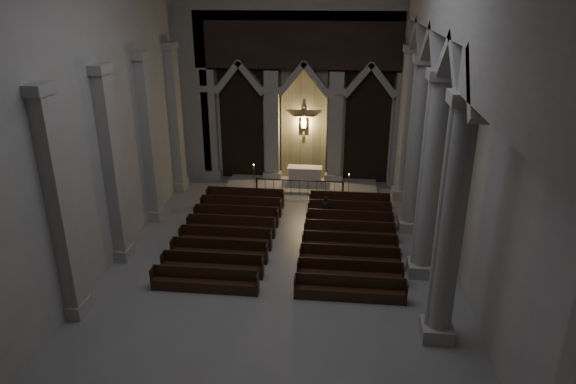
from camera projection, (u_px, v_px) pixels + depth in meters
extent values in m
plane|color=gray|center=(279.00, 286.00, 19.63)|extent=(24.00, 24.00, 0.00)
cube|color=#A9A69E|center=(305.00, 77.00, 28.47)|extent=(14.00, 0.10, 12.00)
cube|color=#A9A69E|center=(81.00, 128.00, 18.10)|extent=(0.10, 24.00, 12.00)
cube|color=#A9A69E|center=(490.00, 140.00, 16.70)|extent=(0.10, 24.00, 12.00)
cube|color=#A4A199|center=(210.00, 125.00, 29.59)|extent=(0.80, 0.50, 6.40)
cube|color=#A4A199|center=(213.00, 173.00, 30.69)|extent=(1.05, 0.70, 0.50)
cube|color=#A4A199|center=(208.00, 88.00, 28.79)|extent=(1.00, 0.65, 0.35)
cube|color=#A4A199|center=(272.00, 127.00, 29.23)|extent=(0.80, 0.50, 6.40)
cube|color=#A4A199|center=(273.00, 176.00, 30.33)|extent=(1.05, 0.70, 0.50)
cube|color=#A4A199|center=(272.00, 89.00, 28.43)|extent=(1.00, 0.65, 0.35)
cube|color=#A4A199|center=(335.00, 129.00, 28.87)|extent=(0.80, 0.50, 6.40)
cube|color=#A4A199|center=(334.00, 178.00, 29.97)|extent=(1.05, 0.70, 0.50)
cube|color=#A4A199|center=(337.00, 91.00, 28.07)|extent=(1.00, 0.65, 0.35)
cube|color=#A4A199|center=(400.00, 131.00, 28.51)|extent=(0.80, 0.50, 6.40)
cube|color=#A4A199|center=(396.00, 180.00, 29.61)|extent=(1.05, 0.70, 0.50)
cube|color=#A4A199|center=(403.00, 92.00, 27.71)|extent=(1.00, 0.65, 0.35)
cube|color=black|center=(242.00, 120.00, 29.62)|extent=(2.60, 0.15, 7.00)
cube|color=tan|center=(304.00, 121.00, 29.26)|extent=(2.60, 0.15, 7.00)
cube|color=black|center=(368.00, 123.00, 28.90)|extent=(2.60, 0.15, 7.00)
cube|color=black|center=(304.00, 40.00, 27.26)|extent=(12.00, 0.50, 3.00)
cube|color=#A4A199|center=(195.00, 103.00, 29.19)|extent=(1.60, 0.50, 9.00)
cube|color=#A4A199|center=(417.00, 108.00, 27.95)|extent=(1.60, 0.50, 9.00)
plane|color=#E8CD68|center=(304.00, 121.00, 29.24)|extent=(1.50, 0.00, 1.50)
cube|color=brown|center=(304.00, 122.00, 29.15)|extent=(0.13, 0.08, 1.80)
cube|color=brown|center=(304.00, 116.00, 29.02)|extent=(1.10, 0.08, 0.13)
cube|color=tan|center=(304.00, 123.00, 29.12)|extent=(0.26, 0.10, 0.60)
sphere|color=tan|center=(304.00, 116.00, 28.97)|extent=(0.17, 0.17, 0.17)
cylinder|color=tan|center=(299.00, 116.00, 29.00)|extent=(0.45, 0.08, 0.08)
cylinder|color=tan|center=(308.00, 117.00, 28.95)|extent=(0.45, 0.08, 0.08)
cube|color=#A4A199|center=(401.00, 193.00, 27.76)|extent=(1.00, 1.00, 0.50)
cylinder|color=#A4A199|center=(407.00, 126.00, 26.36)|extent=(0.70, 0.70, 7.50)
cube|color=#A4A199|center=(414.00, 49.00, 24.92)|extent=(0.95, 0.95, 0.35)
cube|color=#A4A199|center=(409.00, 225.00, 24.06)|extent=(1.00, 1.00, 0.50)
cylinder|color=#A4A199|center=(417.00, 148.00, 22.67)|extent=(0.70, 0.70, 7.50)
cube|color=#A4A199|center=(425.00, 59.00, 21.23)|extent=(0.95, 0.95, 0.35)
cube|color=#A4A199|center=(420.00, 268.00, 20.37)|extent=(1.00, 1.00, 0.50)
cylinder|color=#A4A199|center=(430.00, 180.00, 18.98)|extent=(0.70, 0.70, 7.50)
cube|color=#A4A199|center=(442.00, 75.00, 17.54)|extent=(0.95, 0.95, 0.35)
cube|color=#A4A199|center=(436.00, 330.00, 16.68)|extent=(1.00, 1.00, 0.50)
cylinder|color=#A4A199|center=(450.00, 227.00, 15.29)|extent=(0.70, 0.70, 7.50)
cube|color=#A4A199|center=(467.00, 98.00, 13.85)|extent=(0.95, 0.95, 0.35)
cube|color=#A4A199|center=(404.00, 106.00, 27.89)|extent=(0.55, 1.20, 9.20)
cube|color=#A4A199|center=(181.00, 185.00, 28.98)|extent=(0.60, 1.00, 0.50)
cube|color=#A4A199|center=(176.00, 120.00, 27.58)|extent=(0.50, 0.80, 7.50)
cube|color=#A4A199|center=(170.00, 46.00, 26.15)|extent=(0.60, 1.00, 0.35)
cube|color=#A4A199|center=(157.00, 213.00, 25.29)|extent=(0.60, 1.00, 0.50)
cube|color=#A4A199|center=(149.00, 140.00, 23.89)|extent=(0.50, 0.80, 7.50)
cube|color=#A4A199|center=(140.00, 55.00, 22.46)|extent=(0.60, 1.00, 0.35)
cube|color=#A4A199|center=(124.00, 252.00, 21.60)|extent=(0.60, 1.00, 0.50)
cube|color=#A4A199|center=(113.00, 168.00, 20.20)|extent=(0.50, 0.80, 7.50)
cube|color=#A4A199|center=(99.00, 69.00, 18.77)|extent=(0.60, 1.00, 0.35)
cube|color=#A4A199|center=(78.00, 307.00, 17.91)|extent=(0.60, 1.00, 0.50)
cube|color=#A4A199|center=(60.00, 209.00, 16.51)|extent=(0.50, 0.80, 7.50)
cube|color=#A4A199|center=(39.00, 89.00, 15.08)|extent=(0.60, 1.00, 0.35)
cube|color=#A4A199|center=(302.00, 185.00, 29.39)|extent=(8.50, 2.60, 0.15)
cube|color=beige|center=(305.00, 175.00, 29.27)|extent=(1.80, 0.70, 0.95)
cube|color=white|center=(305.00, 167.00, 29.09)|extent=(1.95, 0.78, 0.04)
cube|color=black|center=(299.00, 181.00, 27.74)|extent=(4.71, 0.05, 0.05)
cube|color=black|center=(257.00, 186.00, 28.13)|extent=(0.09, 0.09, 0.94)
cube|color=black|center=(343.00, 190.00, 27.66)|extent=(0.09, 0.09, 0.94)
cylinder|color=black|center=(265.00, 187.00, 28.10)|extent=(0.02, 0.02, 0.87)
cylinder|color=black|center=(274.00, 187.00, 28.05)|extent=(0.02, 0.02, 0.87)
cylinder|color=black|center=(282.00, 188.00, 28.00)|extent=(0.02, 0.02, 0.87)
cylinder|color=black|center=(291.00, 188.00, 27.96)|extent=(0.02, 0.02, 0.87)
cylinder|color=black|center=(299.00, 188.00, 27.91)|extent=(0.02, 0.02, 0.87)
cylinder|color=black|center=(308.00, 189.00, 27.86)|extent=(0.02, 0.02, 0.87)
cylinder|color=black|center=(317.00, 189.00, 27.82)|extent=(0.02, 0.02, 0.87)
cylinder|color=black|center=(325.00, 189.00, 27.77)|extent=(0.02, 0.02, 0.87)
cylinder|color=black|center=(334.00, 190.00, 27.72)|extent=(0.02, 0.02, 0.87)
cylinder|color=#945C2D|center=(254.00, 190.00, 28.84)|extent=(0.26, 0.26, 0.05)
cylinder|color=#945C2D|center=(254.00, 179.00, 28.61)|extent=(0.04, 0.04, 1.24)
cylinder|color=#945C2D|center=(254.00, 169.00, 28.38)|extent=(0.13, 0.13, 0.02)
cylinder|color=beige|center=(254.00, 167.00, 28.34)|extent=(0.05, 0.05, 0.22)
sphere|color=#E3BF4F|center=(254.00, 165.00, 28.29)|extent=(0.05, 0.05, 0.05)
cylinder|color=#945C2D|center=(348.00, 196.00, 28.03)|extent=(0.22, 0.22, 0.05)
cylinder|color=#945C2D|center=(349.00, 187.00, 27.83)|extent=(0.03, 0.03, 1.04)
cylinder|color=#945C2D|center=(349.00, 178.00, 27.64)|extent=(0.11, 0.11, 0.02)
cylinder|color=beige|center=(349.00, 176.00, 27.60)|extent=(0.04, 0.04, 0.18)
sphere|color=#E3BF4F|center=(349.00, 174.00, 27.56)|extent=(0.04, 0.04, 0.04)
cube|color=black|center=(245.00, 201.00, 26.81)|extent=(4.01, 0.38, 0.43)
cube|color=black|center=(246.00, 192.00, 26.81)|extent=(4.01, 0.07, 0.48)
cube|color=black|center=(208.00, 196.00, 26.93)|extent=(0.06, 0.43, 0.86)
cube|color=black|center=(283.00, 199.00, 26.53)|extent=(0.06, 0.43, 0.86)
cube|color=black|center=(349.00, 206.00, 26.27)|extent=(4.01, 0.38, 0.43)
cube|color=black|center=(350.00, 196.00, 26.27)|extent=(4.01, 0.07, 0.48)
cube|color=black|center=(310.00, 200.00, 26.39)|extent=(0.06, 0.43, 0.86)
cube|color=black|center=(389.00, 203.00, 25.99)|extent=(0.06, 0.43, 0.86)
cube|color=black|center=(241.00, 210.00, 25.73)|extent=(4.01, 0.38, 0.43)
cube|color=black|center=(241.00, 201.00, 25.72)|extent=(4.01, 0.07, 0.48)
cube|color=black|center=(202.00, 205.00, 25.85)|extent=(0.06, 0.43, 0.86)
cube|color=black|center=(281.00, 208.00, 25.44)|extent=(0.06, 0.43, 0.86)
cube|color=black|center=(349.00, 215.00, 25.19)|extent=(4.01, 0.38, 0.43)
cube|color=black|center=(350.00, 205.00, 25.18)|extent=(4.01, 0.07, 0.48)
cube|color=black|center=(309.00, 209.00, 25.31)|extent=(0.06, 0.43, 0.86)
cube|color=black|center=(391.00, 213.00, 24.91)|extent=(0.06, 0.43, 0.86)
cube|color=black|center=(236.00, 220.00, 24.64)|extent=(4.01, 0.38, 0.43)
cube|color=black|center=(237.00, 210.00, 24.64)|extent=(4.01, 0.07, 0.48)
cube|color=black|center=(195.00, 214.00, 24.76)|extent=(0.06, 0.43, 0.86)
cube|color=black|center=(278.00, 218.00, 24.36)|extent=(0.06, 0.43, 0.86)
cube|color=black|center=(349.00, 225.00, 24.10)|extent=(4.01, 0.38, 0.43)
cube|color=black|center=(350.00, 215.00, 24.10)|extent=(4.01, 0.07, 0.48)
cube|color=black|center=(307.00, 219.00, 24.22)|extent=(0.06, 0.43, 0.86)
cube|color=black|center=(393.00, 223.00, 23.82)|extent=(0.06, 0.43, 0.86)
cube|color=black|center=(231.00, 231.00, 23.56)|extent=(4.01, 0.38, 0.43)
cube|color=black|center=(232.00, 220.00, 23.56)|extent=(4.01, 0.07, 0.48)
cube|color=black|center=(188.00, 225.00, 23.68)|extent=(0.06, 0.43, 0.86)
cube|color=black|center=(274.00, 229.00, 23.28)|extent=(0.06, 0.43, 0.86)
cube|color=black|center=(349.00, 237.00, 23.02)|extent=(4.01, 0.38, 0.43)
cube|color=black|center=(350.00, 226.00, 23.02)|extent=(4.01, 0.07, 0.48)
cube|color=black|center=(305.00, 230.00, 23.14)|extent=(0.06, 0.43, 0.86)
cube|color=black|center=(395.00, 235.00, 22.74)|extent=(0.06, 0.43, 0.86)
cube|color=black|center=(226.00, 243.00, 22.47)|extent=(4.01, 0.38, 0.43)
cube|color=black|center=(226.00, 232.00, 22.47)|extent=(4.01, 0.07, 0.48)
cube|color=black|center=(181.00, 236.00, 22.59)|extent=(0.06, 0.43, 0.86)
cube|color=black|center=(271.00, 241.00, 22.19)|extent=(0.06, 0.43, 0.86)
cube|color=black|center=(349.00, 249.00, 21.93)|extent=(4.01, 0.38, 0.43)
cube|color=black|center=(350.00, 238.00, 21.93)|extent=(4.01, 0.07, 0.48)
cube|color=black|center=(303.00, 242.00, 22.05)|extent=(0.06, 0.43, 0.86)
cube|color=black|center=(397.00, 247.00, 21.65)|extent=(0.06, 0.43, 0.86)
cube|color=black|center=(219.00, 256.00, 21.39)|extent=(4.01, 0.38, 0.43)
cube|color=black|center=(220.00, 244.00, 21.39)|extent=(4.01, 0.07, 0.48)
cube|color=black|center=(172.00, 249.00, 21.51)|extent=(0.06, 0.43, 0.86)
cube|color=black|center=(267.00, 254.00, 21.11)|extent=(0.06, 0.43, 0.86)
cube|color=black|center=(350.00, 263.00, 20.85)|extent=(4.01, 0.38, 0.43)
cube|color=black|center=(350.00, 251.00, 20.85)|extent=(4.01, 0.07, 0.48)
cube|color=black|center=(300.00, 255.00, 20.97)|extent=(0.06, 0.43, 0.86)
cube|color=black|center=(400.00, 261.00, 20.57)|extent=(0.06, 0.43, 0.86)
cube|color=black|center=(213.00, 270.00, 20.30)|extent=(4.01, 0.38, 0.43)
cube|color=black|center=(213.00, 258.00, 20.30)|extent=(4.01, 0.07, 0.48)
cube|color=black|center=(163.00, 263.00, 20.42)|extent=(0.06, 0.43, 0.86)
cube|color=black|center=(263.00, 268.00, 20.02)|extent=(0.06, 0.43, 0.86)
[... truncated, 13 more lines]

